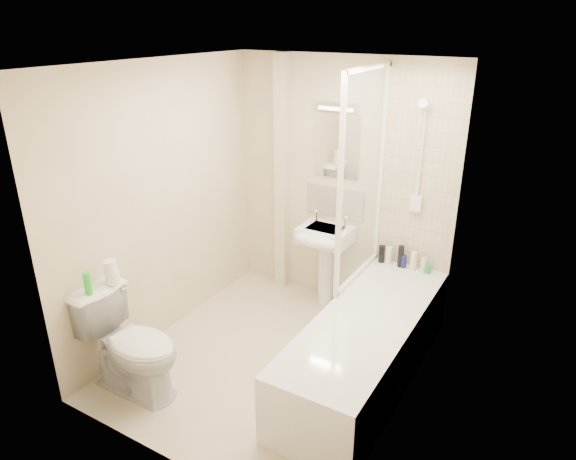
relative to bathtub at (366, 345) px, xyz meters
The scene contains 26 objects.
floor 0.83m from the bathtub, 165.28° to the right, with size 2.50×2.50×0.00m, color beige.
wall_back 1.58m from the bathtub, 125.46° to the left, with size 2.20×0.02×2.40m, color beige.
wall_left 2.07m from the bathtub, behind, with size 0.02×2.50×2.40m, color beige.
wall_right 1.00m from the bathtub, 29.37° to the right, with size 0.02×2.50×2.40m, color beige.
ceiling 2.25m from the bathtub, 165.28° to the right, with size 2.20×2.50×0.02m, color white.
tile_back 1.54m from the bathtub, 90.00° to the left, with size 0.70×0.01×1.75m, color beige.
tile_right 1.19m from the bathtub, ahead, with size 0.01×2.10×1.75m, color beige.
pipe_boxing 1.92m from the bathtub, 144.06° to the left, with size 0.12×0.12×2.40m, color beige.
splashback 1.51m from the bathtub, 127.53° to the left, with size 0.60×0.01×0.30m, color beige.
mirror 1.84m from the bathtub, 127.58° to the left, with size 0.46×0.01×0.60m, color white.
strip_light 2.11m from the bathtub, 128.20° to the left, with size 0.42×0.07×0.07m, color silver.
bathtub is the anchor object (origin of this frame).
shower_screen 1.35m from the bathtub, 120.20° to the left, with size 0.04×0.92×1.80m.
shower_fixture 1.60m from the bathtub, 90.10° to the left, with size 0.10×0.16×0.99m.
pedestal_sink 1.20m from the bathtub, 134.46° to the left, with size 0.49×0.46×0.94m.
bottle_black_a 1.06m from the bathtub, 105.24° to the left, with size 0.06×0.06×0.17m, color black.
bottle_white_a 1.04m from the bathtub, 101.33° to the left, with size 0.06×0.06×0.17m, color silver.
bottle_black_b 1.03m from the bathtub, 94.70° to the left, with size 0.05×0.05×0.21m, color black.
bottle_blue 1.02m from the bathtub, 92.84° to the left, with size 0.05×0.05×0.12m, color navy.
bottle_cream 1.02m from the bathtub, 87.45° to the left, with size 0.06×0.06×0.17m, color #F9F0C1.
bottle_white_b 1.03m from the bathtub, 81.81° to the left, with size 0.05×0.05×0.14m, color silver.
bottle_green 1.02m from the bathtub, 79.54° to the left, with size 0.06×0.06×0.08m, color green.
toilet 1.81m from the bathtub, 144.54° to the right, with size 0.80×0.46×0.82m, color white.
toilet_roll_lower 2.03m from the bathtub, 151.05° to the right, with size 0.11×0.11×0.09m, color white.
toilet_roll_upper 2.06m from the bathtub, 150.75° to the right, with size 0.10×0.10×0.10m, color white.
green_bottle 2.16m from the bathtub, 146.44° to the right, with size 0.06×0.06×0.17m, color green.
Camera 1 is at (1.94, -3.04, 2.68)m, focal length 32.00 mm.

